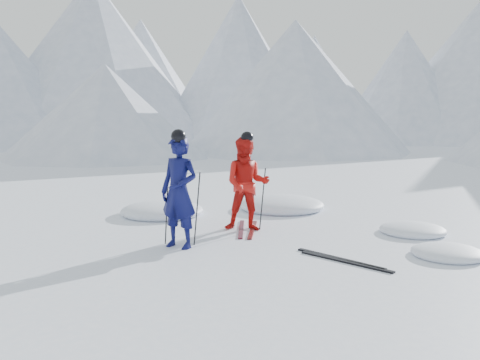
# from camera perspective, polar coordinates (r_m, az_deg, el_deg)

# --- Properties ---
(ground) EXTENTS (160.00, 160.00, 0.00)m
(ground) POSITION_cam_1_polar(r_m,az_deg,el_deg) (9.49, 9.61, -7.26)
(ground) COLOR white
(ground) RESTS_ON ground
(mountain_range) EXTENTS (106.15, 62.94, 15.53)m
(mountain_range) POSITION_cam_1_polar(r_m,az_deg,el_deg) (45.01, 20.45, 12.07)
(mountain_range) COLOR #B2BCD1
(mountain_range) RESTS_ON ground
(skier_blue) EXTENTS (0.84, 0.67, 2.01)m
(skier_blue) POSITION_cam_1_polar(r_m,az_deg,el_deg) (9.10, -6.86, -1.34)
(skier_blue) COLOR #0B0E45
(skier_blue) RESTS_ON ground
(skier_red) EXTENTS (1.06, 0.89, 1.94)m
(skier_red) POSITION_cam_1_polar(r_m,az_deg,el_deg) (10.46, 0.78, -0.44)
(skier_red) COLOR red
(skier_red) RESTS_ON ground
(pole_blue_left) EXTENTS (0.13, 0.09, 1.34)m
(pole_blue_left) POSITION_cam_1_polar(r_m,az_deg,el_deg) (9.40, -8.23, -3.18)
(pole_blue_left) COLOR black
(pole_blue_left) RESTS_ON ground
(pole_blue_right) EXTENTS (0.13, 0.08, 1.34)m
(pole_blue_right) POSITION_cam_1_polar(r_m,az_deg,el_deg) (9.31, -4.85, -3.23)
(pole_blue_right) COLOR black
(pole_blue_right) RESTS_ON ground
(pole_red_left) EXTENTS (0.13, 0.10, 1.29)m
(pole_red_left) POSITION_cam_1_polar(r_m,az_deg,el_deg) (10.81, -0.48, -1.93)
(pole_red_left) COLOR black
(pole_red_left) RESTS_ON ground
(pole_red_right) EXTENTS (0.13, 0.09, 1.29)m
(pole_red_right) POSITION_cam_1_polar(r_m,az_deg,el_deg) (10.59, 2.55, -2.13)
(pole_red_right) COLOR black
(pole_red_right) RESTS_ON ground
(ski_worn_left) EXTENTS (0.45, 1.68, 0.03)m
(ski_worn_left) POSITION_cam_1_polar(r_m,az_deg,el_deg) (10.65, 0.14, -5.53)
(ski_worn_left) COLOR black
(ski_worn_left) RESTS_ON ground
(ski_worn_right) EXTENTS (0.33, 1.70, 0.03)m
(ski_worn_right) POSITION_cam_1_polar(r_m,az_deg,el_deg) (10.60, 1.41, -5.59)
(ski_worn_right) COLOR black
(ski_worn_right) RESTS_ON ground
(ski_loose_a) EXTENTS (1.48, 1.00, 0.03)m
(ski_loose_a) POSITION_cam_1_polar(r_m,az_deg,el_deg) (8.60, 11.10, -8.67)
(ski_loose_a) COLOR black
(ski_loose_a) RESTS_ON ground
(ski_loose_b) EXTENTS (1.50, 0.95, 0.03)m
(ski_loose_b) POSITION_cam_1_polar(r_m,az_deg,el_deg) (8.45, 11.74, -8.96)
(ski_loose_b) COLOR black
(ski_loose_b) RESTS_ON ground
(snow_lumps) EXTENTS (7.70, 5.50, 0.48)m
(snow_lumps) POSITION_cam_1_polar(r_m,az_deg,el_deg) (12.17, 2.19, -4.04)
(snow_lumps) COLOR white
(snow_lumps) RESTS_ON ground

